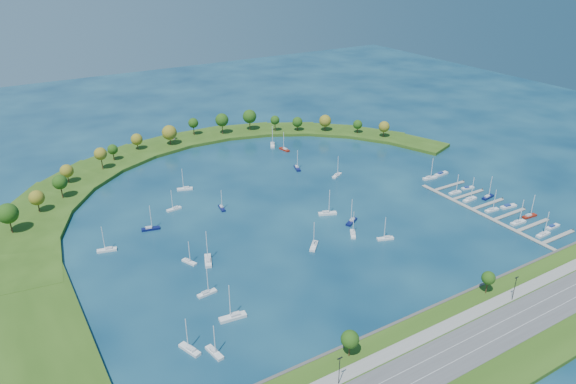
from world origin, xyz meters
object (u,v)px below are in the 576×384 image
moored_boat_2 (233,316)px  docked_boat_9 (468,188)px  moored_boat_10 (107,249)px  docked_boat_10 (430,177)px  docked_boat_11 (441,174)px  docked_boat_1 (553,227)px  moored_boat_5 (189,261)px  moored_boat_11 (190,349)px  moored_boat_4 (284,149)px  docked_boat_2 (518,222)px  docked_boat_3 (530,215)px  docked_boat_4 (492,209)px  moored_boat_7 (353,233)px  docked_boat_6 (470,199)px  moored_boat_6 (150,228)px  moored_boat_9 (385,238)px  moored_boat_8 (327,213)px  moored_boat_1 (314,245)px  docked_boat_0 (543,234)px  moored_boat_12 (297,168)px  moored_boat_14 (208,260)px  docked_boat_5 (508,206)px  moored_boat_17 (174,208)px  harbor_tower (174,136)px  moored_boat_15 (185,188)px  moored_boat_13 (273,144)px  docked_boat_7 (488,196)px  moored_boat_18 (352,221)px  moored_boat_19 (214,352)px  moored_boat_16 (207,293)px  moored_boat_3 (222,207)px  dock_system (493,211)px  moored_boat_0 (337,175)px

moored_boat_2 → docked_boat_9: bearing=-161.7°
moored_boat_10 → docked_boat_10: 178.61m
docked_boat_11 → docked_boat_1: bearing=-96.1°
moored_boat_5 → moored_boat_11: (-19.71, -50.36, 0.06)m
moored_boat_4 → docked_boat_2: (44.89, -143.93, 0.01)m
docked_boat_3 → docked_boat_4: size_ratio=1.02×
moored_boat_7 → docked_boat_6: bearing=-58.4°
moored_boat_7 → docked_boat_3: (85.24, -31.06, 0.01)m
moored_boat_4 → docked_boat_6: (44.88, -114.32, 0.03)m
docked_boat_6 → docked_boat_10: 31.44m
moored_boat_4 → moored_boat_6: 122.85m
moored_boat_2 → moored_boat_9: moored_boat_2 is taller
moored_boat_2 → docked_boat_11: bearing=-154.7°
moored_boat_5 → moored_boat_7: 75.50m
docked_boat_6 → moored_boat_8: bearing=155.9°
moored_boat_1 → docked_boat_0: size_ratio=1.06×
moored_boat_12 → docked_boat_6: docked_boat_6 is taller
moored_boat_14 → docked_boat_3: (151.72, -44.51, -0.08)m
moored_boat_14 → docked_boat_11: bearing=-63.2°
docked_boat_10 → docked_boat_5: bearing=-72.9°
moored_boat_7 → moored_boat_14: bearing=112.4°
moored_boat_1 → moored_boat_17: 78.06m
moored_boat_10 → docked_boat_6: (175.47, -47.56, 0.02)m
docked_boat_0 → harbor_tower: bearing=113.7°
docked_boat_4 → moored_boat_8: bearing=156.0°
docked_boat_3 → moored_boat_14: bearing=168.7°
moored_boat_7 → moored_boat_15: bearing=62.6°
moored_boat_13 → docked_boat_6: bearing=50.1°
docked_boat_7 → moored_boat_14: bearing=163.7°
moored_boat_11 → docked_boat_7: bearing=-100.8°
moored_boat_7 → moored_boat_5: bearing=110.8°
moored_boat_5 → moored_boat_4: bearing=108.6°
moored_boat_18 → docked_boat_1: (78.37, -53.60, -0.32)m
docked_boat_1 → docked_boat_2: 15.36m
moored_boat_19 → docked_boat_6: docked_boat_6 is taller
moored_boat_5 → moored_boat_15: moored_boat_15 is taller
moored_boat_6 → moored_boat_5: bearing=-68.9°
moored_boat_8 → moored_boat_16: moored_boat_8 is taller
moored_boat_18 → moored_boat_9: bearing=69.9°
harbor_tower → moored_boat_3: (-14.39, -107.96, -3.35)m
dock_system → moored_boat_0: size_ratio=6.81×
docked_boat_6 → moored_boat_0: bearing=118.7°
moored_boat_4 → docked_boat_9: (55.37, -103.59, -0.35)m
moored_boat_0 → docked_boat_4: size_ratio=1.03×
docked_boat_5 → docked_boat_3: bearing=-82.1°
moored_boat_14 → moored_boat_19: (-20.43, -52.16, -0.08)m
moored_boat_13 → moored_boat_16: (-103.49, -130.27, -0.07)m
moored_boat_3 → docked_boat_6: docked_boat_6 is taller
moored_boat_14 → moored_boat_19: 56.02m
moored_boat_1 → moored_boat_19: size_ratio=1.07×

